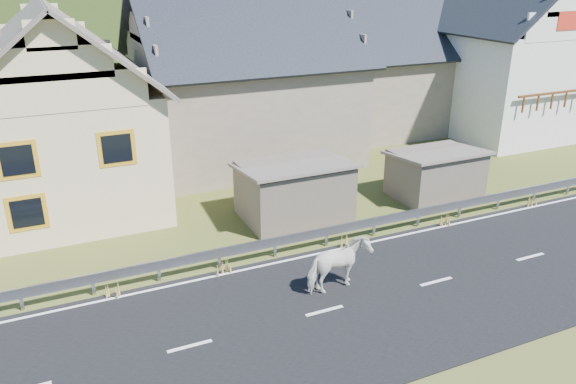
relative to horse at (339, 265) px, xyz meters
name	(u,v)px	position (x,y,z in m)	size (l,w,h in m)	color
ground	(436,283)	(3.07, -0.89, -0.89)	(160.00, 160.00, 0.00)	#3D4914
road	(436,282)	(3.07, -0.89, -0.87)	(60.00, 7.00, 0.04)	black
lane_markings	(436,281)	(3.07, -0.89, -0.84)	(60.00, 6.60, 0.01)	silver
guardrail	(375,222)	(3.07, 2.79, -0.32)	(28.10, 0.09, 0.75)	#93969B
shed_left	(294,191)	(1.07, 5.61, 0.21)	(4.30, 3.30, 2.40)	#6E6054
shed_right	(435,174)	(7.57, 5.11, 0.11)	(3.80, 2.90, 2.20)	#6E6054
house_cream	(56,100)	(-6.93, 11.11, 3.47)	(7.80, 9.80, 8.30)	beige
house_stone_a	(242,67)	(2.07, 14.11, 3.75)	(10.80, 9.80, 8.90)	gray
house_stone_b	(386,57)	(12.07, 16.11, 3.35)	(9.80, 8.80, 8.10)	gray
house_white	(500,44)	(18.07, 13.11, 4.18)	(8.80, 10.80, 9.70)	silver
mountain	(87,66)	(8.07, 179.11, -20.89)	(440.00, 280.00, 260.00)	#203210
horse	(339,265)	(0.00, 0.00, 0.00)	(2.00, 0.91, 1.69)	silver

